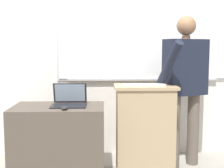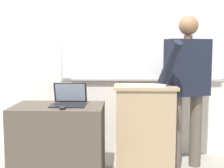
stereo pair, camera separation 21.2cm
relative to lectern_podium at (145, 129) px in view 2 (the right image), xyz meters
The scene contains 7 objects.
back_wall 1.25m from the lectern_podium, 115.49° to the left, with size 6.40×0.17×2.95m.
lectern_podium is the anchor object (origin of this frame).
side_desk 0.89m from the lectern_podium, behind, with size 0.91×0.58×0.73m.
person_presenter 0.69m from the lectern_podium, 19.89° to the left, with size 0.63×0.66×1.65m.
laptop 0.84m from the lectern_podium, behind, with size 0.35×0.30×0.22m.
wireless_keyboard 0.47m from the lectern_podium, 112.44° to the right, with size 0.43×0.12×0.02m.
computer_mouse_by_laptop 0.89m from the lectern_podium, 159.61° to the right, with size 0.06×0.10×0.03m.
Camera 2 is at (0.11, -2.71, 1.30)m, focal length 50.00 mm.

